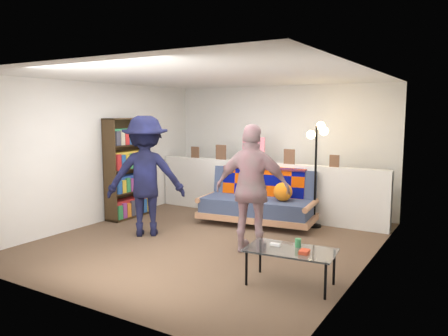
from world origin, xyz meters
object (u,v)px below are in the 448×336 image
object	(u,v)px
futon_sofa	(260,201)
person_left	(146,176)
floor_lamp	(317,153)
coffee_table	(291,252)
bookshelf	(128,172)
person_right	(253,189)

from	to	relation	value
futon_sofa	person_left	world-z (taller)	person_left
futon_sofa	floor_lamp	xyz separation A→B (m)	(0.90, 0.30, 0.85)
futon_sofa	coffee_table	world-z (taller)	futon_sofa
bookshelf	person_right	size ratio (longest dim) A/B	1.03
futon_sofa	floor_lamp	world-z (taller)	floor_lamp
person_right	futon_sofa	bearing A→B (deg)	-80.19
bookshelf	floor_lamp	distance (m)	3.37
futon_sofa	person_left	size ratio (longest dim) A/B	1.11
bookshelf	person_left	size ratio (longest dim) A/B	0.97
bookshelf	coffee_table	world-z (taller)	bookshelf
floor_lamp	person_right	world-z (taller)	person_right
futon_sofa	coffee_table	size ratio (longest dim) A/B	2.01
futon_sofa	floor_lamp	distance (m)	1.27
futon_sofa	bookshelf	bearing A→B (deg)	-160.07
futon_sofa	floor_lamp	size ratio (longest dim) A/B	1.17
floor_lamp	person_right	size ratio (longest dim) A/B	1.00
coffee_table	floor_lamp	distance (m)	2.75
person_right	coffee_table	bearing A→B (deg)	124.99
bookshelf	floor_lamp	world-z (taller)	bookshelf
floor_lamp	person_left	distance (m)	2.80
floor_lamp	bookshelf	bearing A→B (deg)	-160.40
bookshelf	coffee_table	size ratio (longest dim) A/B	1.77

